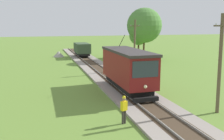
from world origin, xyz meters
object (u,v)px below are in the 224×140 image
utility_pole_near_tram (220,63)px  utility_pole_mid (135,45)px  red_tram (127,68)px  track_worker (124,108)px  tree_right_near (139,36)px  freight_car (82,49)px  tree_left_near (144,25)px  gravel_pile (59,54)px

utility_pole_near_tram → utility_pole_mid: (0.00, 15.92, -0.07)m
red_tram → track_worker: bearing=-111.1°
track_worker → tree_right_near: 32.46m
red_tram → track_worker: red_tram is taller
freight_car → track_worker: bearing=-94.9°
utility_pole_mid → tree_left_near: tree_left_near is taller
gravel_pile → freight_car: bearing=-27.6°
utility_pole_near_tram → red_tram: bearing=121.5°
tree_left_near → utility_pole_mid: bearing=-119.7°
freight_car → tree_right_near: tree_right_near is taller
tree_left_near → tree_right_near: (0.76, 4.22, -1.87)m
utility_pole_near_tram → tree_right_near: (6.07, 29.45, 0.50)m
gravel_pile → track_worker: bearing=-87.6°
freight_car → gravel_pile: (-4.11, 2.15, -1.02)m
red_tram → tree_right_near: bearing=65.6°
utility_pole_mid → freight_car: bearing=104.9°
red_tram → utility_pole_near_tram: bearing=-58.5°
red_tram → utility_pole_mid: size_ratio=1.28×
tree_left_near → utility_pole_near_tram: bearing=-101.9°
red_tram → track_worker: (-2.71, -7.00, -1.21)m
utility_pole_mid → track_worker: bearing=-113.2°
red_tram → freight_car: 24.85m
utility_pole_near_tram → gravel_pile: utility_pole_near_tram is taller
gravel_pile → track_worker: 34.02m
freight_car → gravel_pile: size_ratio=2.47×
utility_pole_mid → tree_left_near: (5.31, 9.31, 2.44)m
utility_pole_near_tram → gravel_pile: (-8.30, 33.84, -2.95)m
utility_pole_mid → track_worker: utility_pole_mid is taller
freight_car → utility_pole_near_tram: 32.02m
freight_car → tree_left_near: tree_left_near is taller
gravel_pile → track_worker: size_ratio=1.18×
tree_right_near → utility_pole_near_tram: bearing=-101.6°
gravel_pile → tree_left_near: tree_left_near is taller
tree_right_near → gravel_pile: bearing=163.0°
freight_car → utility_pole_mid: utility_pole_mid is taller
utility_pole_near_tram → gravel_pile: 34.97m
utility_pole_near_tram → tree_right_near: size_ratio=1.18×
freight_car → utility_pole_mid: bearing=-75.1°
red_tram → freight_car: size_ratio=1.64×
red_tram → utility_pole_mid: bearing=65.2°
tree_left_near → tree_right_near: size_ratio=1.52×
freight_car → track_worker: size_ratio=2.91×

